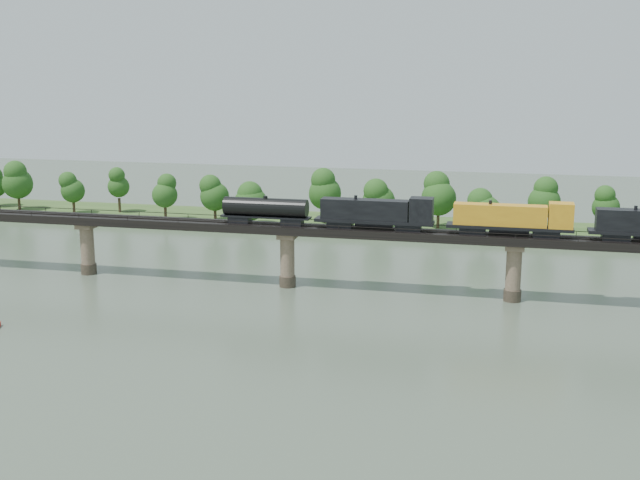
# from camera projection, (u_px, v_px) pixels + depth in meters

# --- Properties ---
(ground) EXTENTS (400.00, 400.00, 0.00)m
(ground) POSITION_uv_depth(u_px,v_px,m) (233.00, 340.00, 118.01)
(ground) COLOR #3F4D3D
(ground) RESTS_ON ground
(far_bank) EXTENTS (300.00, 24.00, 1.60)m
(far_bank) POSITION_uv_depth(u_px,v_px,m) (347.00, 225.00, 198.66)
(far_bank) COLOR #325020
(far_bank) RESTS_ON ground
(bridge) EXTENTS (236.00, 30.00, 11.50)m
(bridge) POSITION_uv_depth(u_px,v_px,m) (287.00, 257.00, 145.37)
(bridge) COLOR #473A2D
(bridge) RESTS_ON ground
(bridge_superstructure) EXTENTS (220.00, 4.90, 0.75)m
(bridge_superstructure) POSITION_uv_depth(u_px,v_px,m) (287.00, 223.00, 144.01)
(bridge_superstructure) COLOR black
(bridge_superstructure) RESTS_ON bridge
(far_treeline) EXTENTS (289.06, 17.54, 13.60)m
(far_treeline) POSITION_uv_depth(u_px,v_px,m) (310.00, 194.00, 194.52)
(far_treeline) COLOR #382619
(far_treeline) RESTS_ON far_bank
(freight_train) EXTENTS (84.70, 3.30, 5.83)m
(freight_train) POSITION_uv_depth(u_px,v_px,m) (464.00, 217.00, 136.45)
(freight_train) COLOR black
(freight_train) RESTS_ON bridge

